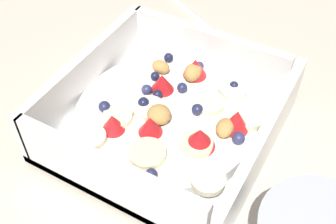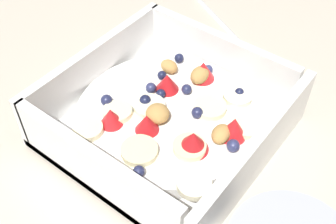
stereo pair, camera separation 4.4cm
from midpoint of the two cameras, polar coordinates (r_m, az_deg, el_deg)
name	(u,v)px [view 2 (the right image)]	position (r m, az deg, el deg)	size (l,w,h in m)	color
ground_plane	(174,122)	(0.47, 3.48, -1.44)	(2.40, 2.40, 0.00)	beige
fruit_bowl	(169,118)	(0.45, 3.00, -0.97)	(0.22, 0.22, 0.07)	white
spoon	(241,42)	(0.59, 11.98, 9.12)	(0.10, 0.16, 0.01)	silver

